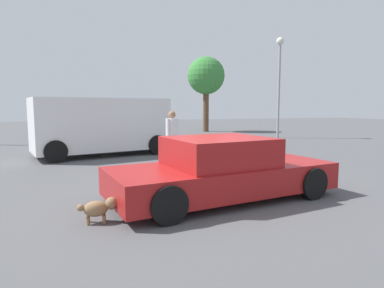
{
  "coord_description": "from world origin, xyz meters",
  "views": [
    {
      "loc": [
        -2.3,
        -6.27,
        1.86
      ],
      "look_at": [
        0.34,
        1.78,
        0.9
      ],
      "focal_mm": 30.9,
      "sensor_mm": 36.0,
      "label": 1
    }
  ],
  "objects_px": {
    "dog": "(99,208)",
    "van_white": "(102,125)",
    "pedestrian": "(172,133)",
    "sedan_foreground": "(222,171)",
    "light_post_far": "(279,69)"
  },
  "relations": [
    {
      "from": "dog",
      "to": "van_white",
      "type": "distance_m",
      "value": 7.82
    },
    {
      "from": "pedestrian",
      "to": "sedan_foreground",
      "type": "bearing_deg",
      "value": 134.04
    },
    {
      "from": "sedan_foreground",
      "to": "dog",
      "type": "bearing_deg",
      "value": -173.34
    },
    {
      "from": "dog",
      "to": "pedestrian",
      "type": "height_order",
      "value": "pedestrian"
    },
    {
      "from": "sedan_foreground",
      "to": "pedestrian",
      "type": "distance_m",
      "value": 4.22
    },
    {
      "from": "dog",
      "to": "van_white",
      "type": "bearing_deg",
      "value": 87.85
    },
    {
      "from": "van_white",
      "to": "light_post_far",
      "type": "relative_size",
      "value": 0.9
    },
    {
      "from": "sedan_foreground",
      "to": "light_post_far",
      "type": "height_order",
      "value": "light_post_far"
    },
    {
      "from": "sedan_foreground",
      "to": "dog",
      "type": "xyz_separation_m",
      "value": [
        -2.43,
        -0.69,
        -0.33
      ]
    },
    {
      "from": "van_white",
      "to": "dog",
      "type": "bearing_deg",
      "value": -107.3
    },
    {
      "from": "van_white",
      "to": "pedestrian",
      "type": "bearing_deg",
      "value": -68.55
    },
    {
      "from": "sedan_foreground",
      "to": "light_post_far",
      "type": "xyz_separation_m",
      "value": [
        8.42,
        11.09,
        3.46
      ]
    },
    {
      "from": "sedan_foreground",
      "to": "light_post_far",
      "type": "relative_size",
      "value": 0.82
    },
    {
      "from": "van_white",
      "to": "light_post_far",
      "type": "bearing_deg",
      "value": 7.49
    },
    {
      "from": "sedan_foreground",
      "to": "van_white",
      "type": "relative_size",
      "value": 0.91
    }
  ]
}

